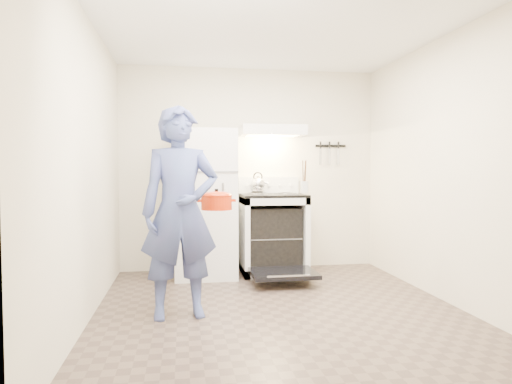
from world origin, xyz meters
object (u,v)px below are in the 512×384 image
at_px(refrigerator, 205,203).
at_px(dutch_oven, 217,203).
at_px(tea_kettle, 258,183).
at_px(stove_body, 273,235).
at_px(person, 180,212).

xyz_separation_m(refrigerator, dutch_oven, (0.06, -1.08, 0.08)).
bearing_deg(tea_kettle, refrigerator, -160.86).
xyz_separation_m(stove_body, dutch_oven, (-0.75, -1.10, 0.47)).
relative_size(tea_kettle, person, 0.15).
height_order(tea_kettle, person, person).
relative_size(stove_body, person, 0.52).
bearing_deg(refrigerator, stove_body, 1.77).
distance_m(stove_body, tea_kettle, 0.67).
distance_m(stove_body, person, 1.90).
xyz_separation_m(tea_kettle, person, (-0.94, -1.71, -0.19)).
distance_m(refrigerator, stove_body, 0.90).
bearing_deg(dutch_oven, person, -130.16).
bearing_deg(tea_kettle, person, -118.90).
bearing_deg(dutch_oven, tea_kettle, 65.13).
relative_size(refrigerator, tea_kettle, 6.48).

